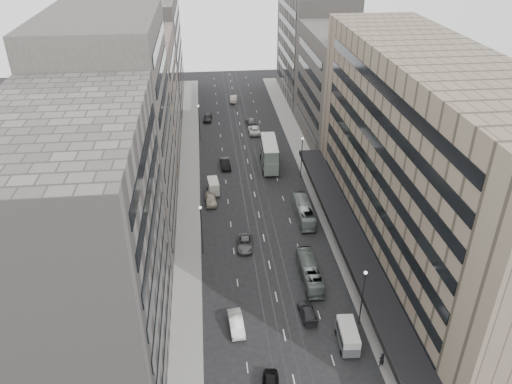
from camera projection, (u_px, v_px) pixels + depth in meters
name	position (u px, v px, depth m)	size (l,w,h in m)	color
ground	(277.00, 302.00, 66.56)	(220.00, 220.00, 0.00)	black
sidewalk_right	(310.00, 170.00, 100.05)	(4.00, 125.00, 0.15)	gray
sidewalk_left	(189.00, 176.00, 97.82)	(4.00, 125.00, 0.15)	gray
department_store	(427.00, 167.00, 68.09)	(19.20, 60.00, 30.00)	#7C6F5A
building_right_mid	(342.00, 88.00, 107.58)	(15.00, 28.00, 24.00)	#443F3B
building_right_far	(314.00, 46.00, 132.52)	(15.00, 32.00, 28.00)	slate
building_left_a	(81.00, 259.00, 50.23)	(15.00, 28.00, 30.00)	slate
building_left_b	(115.00, 135.00, 72.58)	(15.00, 26.00, 34.00)	#443F3B
building_left_c	(137.00, 103.00, 98.14)	(15.00, 28.00, 25.00)	#77675C
building_left_d	(149.00, 53.00, 125.93)	(15.00, 38.00, 28.00)	slate
lamp_right_near	(363.00, 292.00, 60.57)	(0.44, 0.44, 8.32)	#262628
lamp_right_far	(302.00, 153.00, 95.14)	(0.44, 0.44, 8.32)	#262628
lamp_left_near	(201.00, 224.00, 73.46)	(0.44, 0.44, 8.32)	#262628
lamp_left_far	(199.00, 118.00, 110.63)	(0.44, 0.44, 8.32)	#262628
bus_near	(309.00, 272.00, 69.99)	(2.26, 9.67, 2.69)	slate
bus_far	(304.00, 211.00, 83.98)	(2.36, 10.10, 2.81)	#97A29B
double_decker	(269.00, 154.00, 99.88)	(3.55, 10.32, 5.57)	slate
vw_microbus	(348.00, 336.00, 59.34)	(2.49, 4.99, 2.63)	#515558
panel_van	(213.00, 186.00, 91.46)	(2.30, 4.24, 2.58)	beige
sedan_1	(236.00, 323.00, 62.01)	(1.69, 4.86, 1.60)	silver
sedan_2	(245.00, 243.00, 76.98)	(2.33, 5.05, 1.40)	#59595C
sedan_3	(307.00, 312.00, 63.92)	(1.93, 4.75, 1.38)	#262629
sedan_4	(211.00, 199.00, 88.53)	(1.98, 4.93, 1.68)	#ABA48E
sedan_5	(225.00, 164.00, 100.86)	(1.76, 5.04, 1.66)	black
sedan_6	(254.00, 130.00, 116.37)	(2.68, 5.81, 1.61)	white
sedan_7	(251.00, 122.00, 121.00)	(2.15, 5.29, 1.53)	#525254
sedan_8	(208.00, 117.00, 123.26)	(1.98, 4.91, 1.67)	#272729
sedan_9	(234.00, 99.00, 135.42)	(1.78, 5.09, 1.68)	#C1B2A0
pedestrian	(382.00, 360.00, 56.56)	(0.72, 0.47, 1.96)	black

